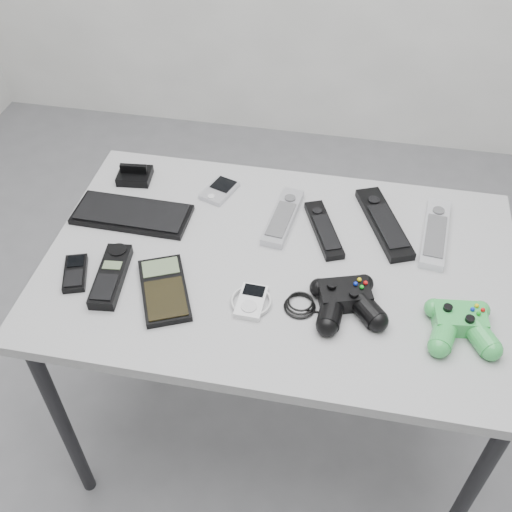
% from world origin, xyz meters
% --- Properties ---
extents(floor, '(3.50, 3.50, 0.00)m').
position_xyz_m(floor, '(0.00, 0.00, 0.00)').
color(floor, slate).
rests_on(floor, ground).
extents(desk, '(1.09, 0.70, 0.73)m').
position_xyz_m(desk, '(0.00, 0.08, 0.67)').
color(desk, '#9FA0A2').
rests_on(desk, floor).
extents(pda_keyboard, '(0.29, 0.13, 0.02)m').
position_xyz_m(pda_keyboard, '(-0.39, 0.17, 0.74)').
color(pda_keyboard, black).
rests_on(pda_keyboard, desk).
extents(dock_bracket, '(0.09, 0.09, 0.05)m').
position_xyz_m(dock_bracket, '(-0.43, 0.32, 0.76)').
color(dock_bracket, black).
rests_on(dock_bracket, desk).
extents(pda, '(0.10, 0.12, 0.02)m').
position_xyz_m(pda, '(-0.19, 0.30, 0.74)').
color(pda, '#B2B3BA').
rests_on(pda, desk).
extents(remote_silver_a, '(0.08, 0.22, 0.02)m').
position_xyz_m(remote_silver_a, '(-0.01, 0.23, 0.74)').
color(remote_silver_a, '#B2B3BA').
rests_on(remote_silver_a, desk).
extents(remote_black_a, '(0.12, 0.20, 0.02)m').
position_xyz_m(remote_black_a, '(0.09, 0.20, 0.74)').
color(remote_black_a, black).
rests_on(remote_black_a, desk).
extents(remote_black_b, '(0.16, 0.26, 0.02)m').
position_xyz_m(remote_black_b, '(0.23, 0.25, 0.75)').
color(remote_black_b, black).
rests_on(remote_black_b, desk).
extents(remote_silver_b, '(0.08, 0.25, 0.02)m').
position_xyz_m(remote_silver_b, '(0.36, 0.24, 0.75)').
color(remote_silver_b, silver).
rests_on(remote_silver_b, desk).
extents(mobile_phone, '(0.08, 0.12, 0.02)m').
position_xyz_m(mobile_phone, '(-0.45, -0.05, 0.74)').
color(mobile_phone, black).
rests_on(mobile_phone, desk).
extents(cordless_handset, '(0.08, 0.19, 0.03)m').
position_xyz_m(cordless_handset, '(-0.36, -0.05, 0.75)').
color(cordless_handset, black).
rests_on(cordless_handset, desk).
extents(calculator, '(0.17, 0.22, 0.02)m').
position_xyz_m(calculator, '(-0.23, -0.06, 0.74)').
color(calculator, black).
rests_on(calculator, desk).
extents(mp3_player, '(0.09, 0.10, 0.02)m').
position_xyz_m(mp3_player, '(-0.04, -0.06, 0.74)').
color(mp3_player, silver).
rests_on(mp3_player, desk).
extents(controller_black, '(0.30, 0.23, 0.05)m').
position_xyz_m(controller_black, '(0.16, -0.03, 0.76)').
color(controller_black, black).
rests_on(controller_black, desk).
extents(controller_green, '(0.17, 0.17, 0.05)m').
position_xyz_m(controller_green, '(0.40, -0.05, 0.76)').
color(controller_green, green).
rests_on(controller_green, desk).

